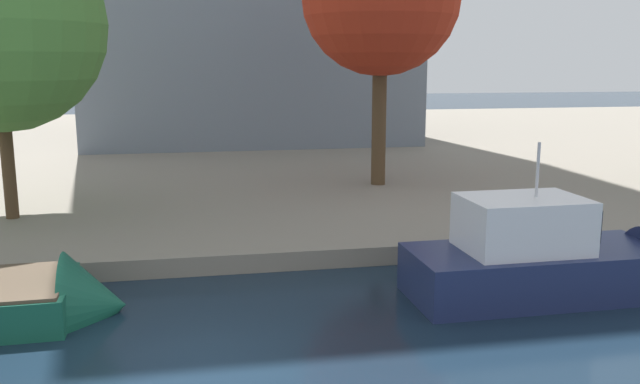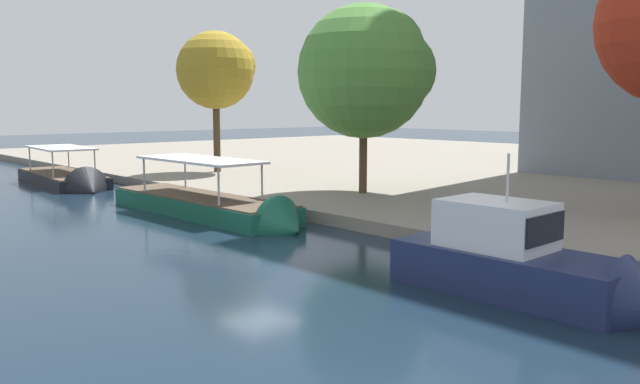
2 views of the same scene
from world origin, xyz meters
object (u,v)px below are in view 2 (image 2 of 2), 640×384
Objects in this scene: motor_yacht_2 at (526,272)px; tour_boat_0 at (67,183)px; tour_boat_1 at (213,211)px; tree_3 at (217,70)px; tree_0 at (372,68)px.

tour_boat_0 is at bearing 179.01° from motor_yacht_2.
motor_yacht_2 is at bearing -3.79° from tour_boat_1.
tour_boat_1 is (17.12, 0.56, 0.09)m from tour_boat_0.
motor_yacht_2 is (34.20, -0.10, 0.49)m from tour_boat_0.
tour_boat_1 is 18.12m from tree_3.
tour_boat_0 is 1.56× the size of motor_yacht_2.
tree_0 is (19.03, 9.61, 7.15)m from tour_boat_0.
tour_boat_0 is 22.49m from tree_0.
motor_yacht_2 is 33.02m from tree_3.
motor_yacht_2 reaches higher than tour_boat_0.
tree_0 is at bearing 31.31° from tour_boat_0.
tour_boat_0 is at bearing -179.71° from tour_boat_1.
motor_yacht_2 is (17.08, -0.66, 0.41)m from tour_boat_1.
tree_3 is at bearing 161.29° from motor_yacht_2.
tree_3 is (-30.66, 9.90, 7.24)m from motor_yacht_2.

